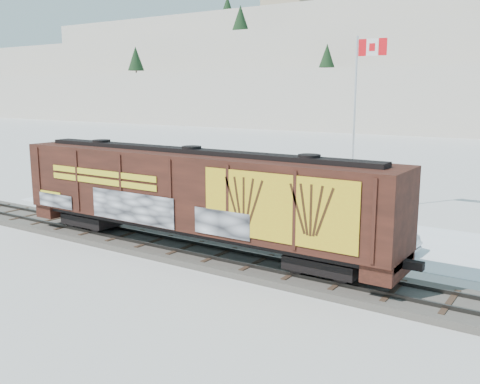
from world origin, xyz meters
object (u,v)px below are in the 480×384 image
Objects in this scene: flagpole at (355,150)px; car_white at (372,234)px; car_silver at (210,206)px; car_dark at (317,215)px; hopper_railcar at (192,193)px.

flagpole is 8.91m from car_white.
car_silver is 10.58m from car_white.
car_dark is (-3.95, 2.12, 0.04)m from car_white.
hopper_railcar is 8.96m from car_white.
flagpole reaches higher than car_silver.
car_silver is at bearing -136.15° from flagpole.
flagpole is at bearing -12.06° from car_dark.
car_dark is at bearing 63.60° from car_white.
car_silver is 0.92× the size of car_white.
car_dark is at bearing -90.09° from flagpole.
hopper_railcar is 4.45× the size of car_white.
flagpole is 2.04× the size of car_dark.
car_white is at bearing -61.71° from flagpole.
car_silver is at bearing 86.60° from car_white.
car_silver is 6.69m from car_dark.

